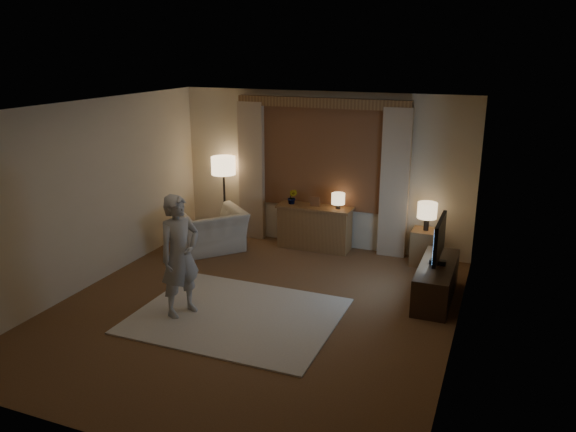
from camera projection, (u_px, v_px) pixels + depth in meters
The scene contains 13 objects.
room at pixel (268, 201), 7.36m from camera, with size 5.04×5.54×2.64m.
rug at pixel (237, 316), 7.12m from camera, with size 2.50×2.00×0.02m, color beige.
sideboard at pixel (315, 228), 9.43m from camera, with size 1.20×0.40×0.70m, color brown.
picture_frame at pixel (315, 203), 9.30m from camera, with size 0.16×0.02×0.20m, color brown.
plant at pixel (292, 197), 9.43m from camera, with size 0.17×0.13×0.30m, color #999999.
table_lamp_sideboard at pixel (338, 199), 9.13m from camera, with size 0.22×0.22×0.30m.
floor_lamp at pixel (223, 170), 9.78m from camera, with size 0.42×0.42×1.45m.
armchair at pixel (211, 230), 9.34m from camera, with size 1.06×0.93×0.69m, color beige.
side_table at pixel (425, 247), 8.75m from camera, with size 0.40×0.40×0.56m, color brown.
table_lamp_side at pixel (427, 211), 8.58m from camera, with size 0.30×0.30×0.44m.
tv_stand at pixel (436, 281), 7.55m from camera, with size 0.45×1.40×0.50m, color black.
tv at pixel (439, 239), 7.38m from camera, with size 0.21×0.87×0.63m.
person at pixel (180, 255), 6.95m from camera, with size 0.57×0.37×1.56m, color #B4AEA7.
Camera 1 is at (2.88, -5.99, 3.28)m, focal length 35.00 mm.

